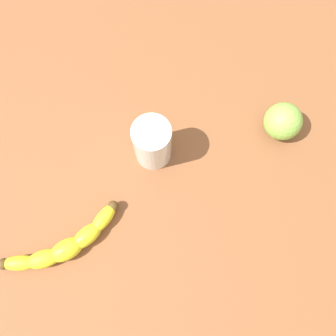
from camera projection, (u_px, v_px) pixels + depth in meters
The scene contains 4 objects.
wooden_tabletop at pixel (169, 182), 67.13cm from camera, with size 120.00×120.00×3.00cm, color brown.
banana at pixel (65, 245), 60.30cm from camera, with size 17.24×17.38×3.64cm.
smoothie_glass at pixel (153, 144), 62.56cm from camera, with size 7.01×7.01×10.74cm.
green_apple_fruit at pixel (283, 121), 65.35cm from camera, with size 7.30×7.30×7.30cm, color #84B747.
Camera 1 is at (-16.53, -4.45, 66.47)cm, focal length 36.48 mm.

